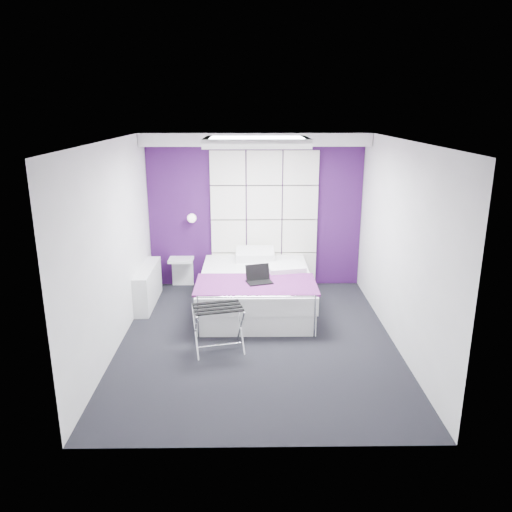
{
  "coord_description": "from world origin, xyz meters",
  "views": [
    {
      "loc": [
        -0.1,
        -6.06,
        2.97
      ],
      "look_at": [
        -0.01,
        0.35,
        1.06
      ],
      "focal_mm": 35.0,
      "sensor_mm": 36.0,
      "label": 1
    }
  ],
  "objects": [
    {
      "name": "headboard",
      "position": [
        0.15,
        2.14,
        1.17
      ],
      "size": [
        1.8,
        0.08,
        2.3
      ],
      "primitive_type": null,
      "color": "white",
      "rests_on": "wall_back"
    },
    {
      "name": "wall_right",
      "position": [
        1.8,
        0.0,
        1.3
      ],
      "size": [
        0.0,
        4.4,
        4.4
      ],
      "primitive_type": "plane",
      "rotation": [
        1.57,
        0.0,
        -1.57
      ],
      "color": "silver",
      "rests_on": "floor"
    },
    {
      "name": "luggage_rack",
      "position": [
        -0.5,
        -0.28,
        0.3
      ],
      "size": [
        0.6,
        0.44,
        0.59
      ],
      "rotation": [
        0.0,
        0.0,
        0.24
      ],
      "color": "silver",
      "rests_on": "floor"
    },
    {
      "name": "soffit",
      "position": [
        0.0,
        1.95,
        2.5
      ],
      "size": [
        3.58,
        0.5,
        0.2
      ],
      "primitive_type": "cube",
      "color": "white",
      "rests_on": "wall_back"
    },
    {
      "name": "wall_lamp",
      "position": [
        -1.05,
        2.06,
        1.22
      ],
      "size": [
        0.15,
        0.15,
        0.15
      ],
      "primitive_type": "sphere",
      "color": "white",
      "rests_on": "wall_back"
    },
    {
      "name": "bed",
      "position": [
        -0.01,
        1.11,
        0.31
      ],
      "size": [
        1.71,
        2.07,
        0.73
      ],
      "color": "white",
      "rests_on": "floor"
    },
    {
      "name": "wall_back",
      "position": [
        0.0,
        2.2,
        1.3
      ],
      "size": [
        3.6,
        0.0,
        3.6
      ],
      "primitive_type": "plane",
      "rotation": [
        1.57,
        0.0,
        0.0
      ],
      "color": "silver",
      "rests_on": "floor"
    },
    {
      "name": "laptop",
      "position": [
        0.04,
        0.67,
        0.64
      ],
      "size": [
        0.35,
        0.25,
        0.25
      ],
      "rotation": [
        0.0,
        0.0,
        0.29
      ],
      "color": "black",
      "rests_on": "bed"
    },
    {
      "name": "floor",
      "position": [
        0.0,
        0.0,
        0.0
      ],
      "size": [
        4.4,
        4.4,
        0.0
      ],
      "primitive_type": "plane",
      "color": "black",
      "rests_on": "ground"
    },
    {
      "name": "nightstand",
      "position": [
        -1.26,
        2.02,
        0.5
      ],
      "size": [
        0.41,
        0.32,
        0.05
      ],
      "primitive_type": "cube",
      "color": "white",
      "rests_on": "wall_back"
    },
    {
      "name": "wall_left",
      "position": [
        -1.8,
        0.0,
        1.3
      ],
      "size": [
        0.0,
        4.4,
        4.4
      ],
      "primitive_type": "plane",
      "rotation": [
        1.57,
        0.0,
        1.57
      ],
      "color": "silver",
      "rests_on": "floor"
    },
    {
      "name": "accent_wall",
      "position": [
        0.0,
        2.19,
        1.3
      ],
      "size": [
        3.58,
        0.02,
        2.58
      ],
      "primitive_type": "cube",
      "color": "#38114A",
      "rests_on": "wall_back"
    },
    {
      "name": "skylight",
      "position": [
        0.0,
        0.6,
        2.55
      ],
      "size": [
        1.36,
        0.86,
        0.12
      ],
      "primitive_type": null,
      "color": "white",
      "rests_on": "ceiling"
    },
    {
      "name": "ceiling",
      "position": [
        0.0,
        0.0,
        2.6
      ],
      "size": [
        4.4,
        4.4,
        0.0
      ],
      "primitive_type": "plane",
      "rotation": [
        3.14,
        0.0,
        0.0
      ],
      "color": "white",
      "rests_on": "wall_back"
    },
    {
      "name": "radiator",
      "position": [
        -1.69,
        1.3,
        0.3
      ],
      "size": [
        0.22,
        1.2,
        0.6
      ],
      "primitive_type": "cube",
      "color": "white",
      "rests_on": "floor"
    }
  ]
}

